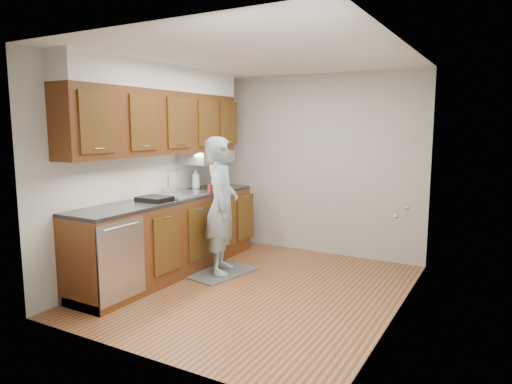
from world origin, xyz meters
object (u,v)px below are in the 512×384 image
at_px(person, 221,197).
at_px(soap_bottle_a, 196,179).
at_px(soap_bottle_b, 216,183).
at_px(steel_can, 213,186).
at_px(soap_bottle_c, 217,181).
at_px(soda_can, 210,189).
at_px(dish_rack, 155,199).

relative_size(person, soap_bottle_a, 6.61).
relative_size(person, soap_bottle_b, 9.57).
xyz_separation_m(soap_bottle_b, steel_can, (0.02, -0.08, -0.04)).
relative_size(soap_bottle_a, soap_bottle_c, 1.53).
distance_m(soda_can, steel_can, 0.25).
distance_m(person, soda_can, 0.38).
height_order(person, soap_bottle_b, person).
bearing_deg(dish_rack, soap_bottle_a, 101.33).
height_order(soap_bottle_b, dish_rack, soap_bottle_b).
bearing_deg(soda_can, person, -34.04).
relative_size(soap_bottle_c, steel_can, 1.52).
distance_m(person, soap_bottle_a, 0.86).
height_order(soda_can, steel_can, steel_can).
relative_size(soda_can, dish_rack, 0.33).
distance_m(soda_can, dish_rack, 0.84).
bearing_deg(soap_bottle_c, soda_can, -64.55).
bearing_deg(soap_bottle_b, soap_bottle_c, 120.85).
bearing_deg(soap_bottle_a, steel_can, -4.17).
height_order(soap_bottle_b, soda_can, soap_bottle_b).
bearing_deg(steel_can, soap_bottle_b, 101.00).
distance_m(soap_bottle_c, dish_rack, 1.33).
height_order(person, soda_can, person).
xyz_separation_m(person, soap_bottle_b, (-0.43, 0.52, 0.09)).
relative_size(person, steel_can, 15.37).
bearing_deg(soap_bottle_c, steel_can, -64.44).
xyz_separation_m(soda_can, steel_can, (-0.10, 0.22, 0.00)).
height_order(person, steel_can, person).
distance_m(steel_can, dish_rack, 1.05).
distance_m(soap_bottle_a, soap_bottle_b, 0.29).
xyz_separation_m(soap_bottle_a, soap_bottle_b, (0.28, 0.06, -0.04)).
xyz_separation_m(soap_bottle_b, soap_bottle_c, (-0.12, 0.20, -0.01)).
bearing_deg(soap_bottle_b, steel_can, -79.00).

